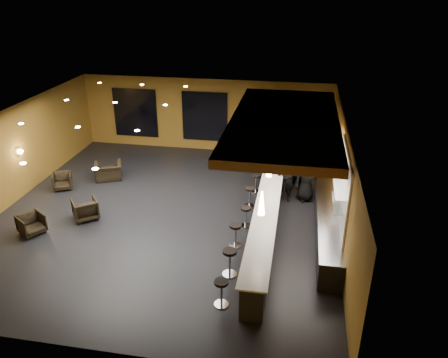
% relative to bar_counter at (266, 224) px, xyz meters
% --- Properties ---
extents(floor, '(12.00, 13.00, 0.10)m').
position_rel_bar_counter_xyz_m(floor, '(-3.65, 1.00, -0.55)').
color(floor, black).
rests_on(floor, ground).
extents(ceiling, '(12.00, 13.00, 0.10)m').
position_rel_bar_counter_xyz_m(ceiling, '(-3.65, 1.00, 3.05)').
color(ceiling, black).
extents(wall_back, '(12.00, 0.10, 3.50)m').
position_rel_bar_counter_xyz_m(wall_back, '(-3.65, 7.55, 1.25)').
color(wall_back, olive).
rests_on(wall_back, floor).
extents(wall_front, '(12.00, 0.10, 3.50)m').
position_rel_bar_counter_xyz_m(wall_front, '(-3.65, -5.55, 1.25)').
color(wall_front, olive).
rests_on(wall_front, floor).
extents(wall_left, '(0.10, 13.00, 3.50)m').
position_rel_bar_counter_xyz_m(wall_left, '(-9.70, 1.00, 1.25)').
color(wall_left, olive).
rests_on(wall_left, floor).
extents(wall_right, '(0.10, 13.00, 3.50)m').
position_rel_bar_counter_xyz_m(wall_right, '(2.40, 1.00, 1.25)').
color(wall_right, olive).
rests_on(wall_right, floor).
extents(wood_soffit, '(3.60, 8.00, 0.28)m').
position_rel_bar_counter_xyz_m(wood_soffit, '(0.35, 2.00, 2.86)').
color(wood_soffit, '#A76730').
rests_on(wood_soffit, ceiling).
extents(window_left, '(2.20, 0.06, 2.40)m').
position_rel_bar_counter_xyz_m(window_left, '(-7.15, 7.44, 1.20)').
color(window_left, black).
rests_on(window_left, wall_back).
extents(window_center, '(2.20, 0.06, 2.40)m').
position_rel_bar_counter_xyz_m(window_center, '(-3.65, 7.44, 1.20)').
color(window_center, black).
rests_on(window_center, wall_back).
extents(window_right, '(2.20, 0.06, 2.40)m').
position_rel_bar_counter_xyz_m(window_right, '(-0.65, 7.44, 1.20)').
color(window_right, black).
rests_on(window_right, wall_back).
extents(tile_backsplash, '(0.06, 3.20, 2.40)m').
position_rel_bar_counter_xyz_m(tile_backsplash, '(2.31, 0.00, 1.50)').
color(tile_backsplash, white).
rests_on(tile_backsplash, wall_right).
extents(bar_counter, '(0.60, 8.00, 1.00)m').
position_rel_bar_counter_xyz_m(bar_counter, '(0.00, 0.00, 0.00)').
color(bar_counter, black).
rests_on(bar_counter, floor).
extents(bar_top, '(0.78, 8.10, 0.05)m').
position_rel_bar_counter_xyz_m(bar_top, '(0.00, 0.00, 0.52)').
color(bar_top, white).
rests_on(bar_top, bar_counter).
extents(prep_counter, '(0.70, 6.00, 0.86)m').
position_rel_bar_counter_xyz_m(prep_counter, '(2.00, 0.50, -0.07)').
color(prep_counter, black).
rests_on(prep_counter, floor).
extents(prep_top, '(0.72, 6.00, 0.03)m').
position_rel_bar_counter_xyz_m(prep_top, '(2.00, 0.50, 0.39)').
color(prep_top, silver).
rests_on(prep_top, prep_counter).
extents(wall_shelf_lower, '(0.30, 1.50, 0.03)m').
position_rel_bar_counter_xyz_m(wall_shelf_lower, '(2.17, -0.20, 1.10)').
color(wall_shelf_lower, silver).
rests_on(wall_shelf_lower, wall_right).
extents(wall_shelf_upper, '(0.30, 1.50, 0.03)m').
position_rel_bar_counter_xyz_m(wall_shelf_upper, '(2.17, -0.20, 1.55)').
color(wall_shelf_upper, silver).
rests_on(wall_shelf_upper, wall_right).
extents(column, '(0.60, 0.60, 3.50)m').
position_rel_bar_counter_xyz_m(column, '(0.00, 4.60, 1.25)').
color(column, '#A77025').
rests_on(column, floor).
extents(wall_sconce, '(0.22, 0.22, 0.22)m').
position_rel_bar_counter_xyz_m(wall_sconce, '(-9.53, 1.50, 1.30)').
color(wall_sconce, '#FFE5B2').
rests_on(wall_sconce, wall_left).
extents(pendant_0, '(0.20, 0.20, 0.70)m').
position_rel_bar_counter_xyz_m(pendant_0, '(0.00, -2.00, 1.85)').
color(pendant_0, white).
rests_on(pendant_0, wood_soffit).
extents(pendant_1, '(0.20, 0.20, 0.70)m').
position_rel_bar_counter_xyz_m(pendant_1, '(0.00, 0.50, 1.85)').
color(pendant_1, white).
rests_on(pendant_1, wood_soffit).
extents(pendant_2, '(0.20, 0.20, 0.70)m').
position_rel_bar_counter_xyz_m(pendant_2, '(0.00, 3.00, 1.85)').
color(pendant_2, white).
rests_on(pendant_2, wood_soffit).
extents(staff_a, '(0.68, 0.46, 1.85)m').
position_rel_bar_counter_xyz_m(staff_a, '(0.50, 2.70, 0.43)').
color(staff_a, black).
rests_on(staff_a, floor).
extents(staff_b, '(0.91, 0.79, 1.57)m').
position_rel_bar_counter_xyz_m(staff_b, '(1.01, 3.57, 0.29)').
color(staff_b, black).
rests_on(staff_b, floor).
extents(staff_c, '(1.05, 0.87, 1.83)m').
position_rel_bar_counter_xyz_m(staff_c, '(1.29, 2.90, 0.41)').
color(staff_c, black).
rests_on(staff_c, floor).
extents(armchair_a, '(1.05, 1.04, 0.70)m').
position_rel_bar_counter_xyz_m(armchair_a, '(-7.73, -1.11, -0.15)').
color(armchair_a, black).
rests_on(armchair_a, floor).
extents(armchair_b, '(1.15, 1.15, 0.76)m').
position_rel_bar_counter_xyz_m(armchair_b, '(-6.40, 0.12, -0.12)').
color(armchair_b, black).
rests_on(armchair_b, floor).
extents(armchair_c, '(0.97, 0.98, 0.68)m').
position_rel_bar_counter_xyz_m(armchair_c, '(-8.41, 2.18, -0.16)').
color(armchair_c, black).
rests_on(armchair_c, floor).
extents(armchair_d, '(1.40, 1.32, 0.72)m').
position_rel_bar_counter_xyz_m(armchair_d, '(-6.95, 3.37, -0.14)').
color(armchair_d, black).
rests_on(armchair_d, floor).
extents(bar_stool_0, '(0.39, 0.39, 0.77)m').
position_rel_bar_counter_xyz_m(bar_stool_0, '(-0.84, -3.47, -0.00)').
color(bar_stool_0, silver).
rests_on(bar_stool_0, floor).
extents(bar_stool_1, '(0.42, 0.42, 0.84)m').
position_rel_bar_counter_xyz_m(bar_stool_1, '(-0.83, -2.17, 0.04)').
color(bar_stool_1, silver).
rests_on(bar_stool_1, floor).
extents(bar_stool_2, '(0.40, 0.40, 0.80)m').
position_rel_bar_counter_xyz_m(bar_stool_2, '(-0.89, -0.69, 0.01)').
color(bar_stool_2, silver).
rests_on(bar_stool_2, floor).
extents(bar_stool_3, '(0.37, 0.37, 0.73)m').
position_rel_bar_counter_xyz_m(bar_stool_3, '(-0.73, 0.58, -0.03)').
color(bar_stool_3, silver).
rests_on(bar_stool_3, floor).
extents(bar_stool_4, '(0.39, 0.39, 0.77)m').
position_rel_bar_counter_xyz_m(bar_stool_4, '(-0.77, 2.03, -0.01)').
color(bar_stool_4, silver).
rests_on(bar_stool_4, floor).
extents(bar_stool_5, '(0.37, 0.37, 0.74)m').
position_rel_bar_counter_xyz_m(bar_stool_5, '(-0.67, 3.27, -0.03)').
color(bar_stool_5, silver).
rests_on(bar_stool_5, floor).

